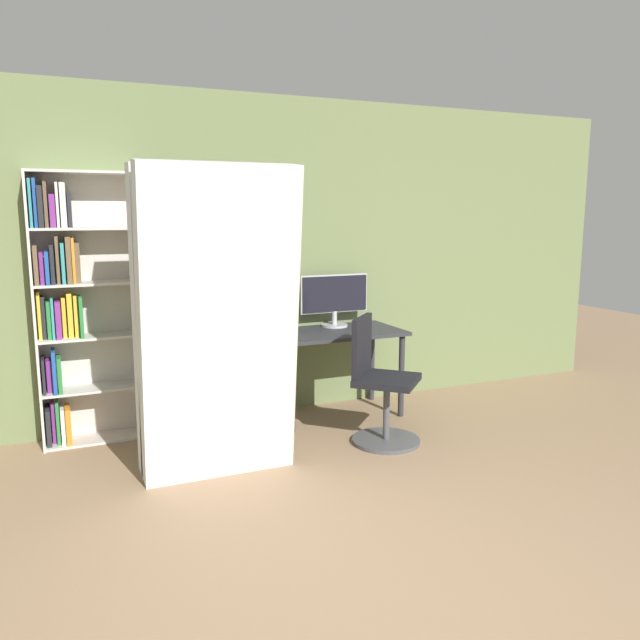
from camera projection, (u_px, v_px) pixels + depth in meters
name	position (u px, v px, depth m)	size (l,w,h in m)	color
wall_back	(218.00, 260.00, 5.17)	(8.00, 0.06, 2.70)	#6B7A4C
desk	(335.00, 343.00, 5.33)	(1.13, 0.65, 0.74)	#2D2D33
monitor	(334.00, 297.00, 5.47)	(0.63, 0.23, 0.46)	#B7B7BC
office_chair	(380.00, 391.00, 4.72)	(0.62, 0.62, 0.97)	#4C4C51
bookshelf	(76.00, 307.00, 4.65)	(0.78, 0.30, 2.03)	beige
mattress_near	(220.00, 326.00, 3.97)	(1.00, 0.43, 2.04)	silver
mattress_far	(212.00, 321.00, 4.17)	(1.00, 0.28, 2.04)	silver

